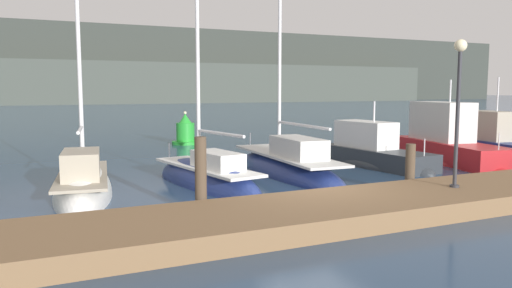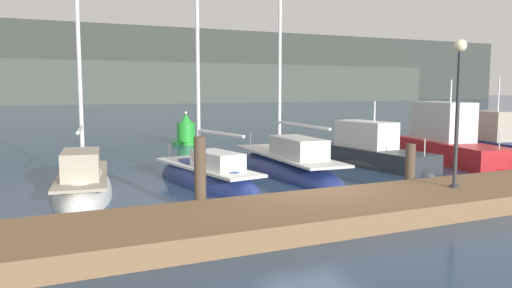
% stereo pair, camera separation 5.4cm
% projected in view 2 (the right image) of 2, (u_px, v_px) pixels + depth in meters
% --- Properties ---
extents(ground_plane, '(400.00, 400.00, 0.00)m').
position_uv_depth(ground_plane, '(315.00, 203.00, 13.23)').
color(ground_plane, navy).
extents(dock, '(40.54, 2.80, 0.45)m').
position_uv_depth(dock, '(353.00, 208.00, 11.68)').
color(dock, brown).
rests_on(dock, ground).
extents(mooring_pile_2, '(0.28, 0.28, 1.89)m').
position_uv_depth(mooring_pile_2, '(200.00, 177.00, 11.76)').
color(mooring_pile_2, '#4C3D2D').
rests_on(mooring_pile_2, ground).
extents(mooring_pile_3, '(0.28, 0.28, 1.43)m').
position_uv_depth(mooring_pile_3, '(410.00, 168.00, 14.44)').
color(mooring_pile_3, '#4C3D2D').
rests_on(mooring_pile_3, ground).
extents(sailboat_berth_4, '(2.40, 6.07, 7.69)m').
position_uv_depth(sailboat_berth_4, '(83.00, 190.00, 14.27)').
color(sailboat_berth_4, white).
rests_on(sailboat_berth_4, ground).
extents(sailboat_berth_5, '(2.43, 5.96, 7.96)m').
position_uv_depth(sailboat_berth_5, '(207.00, 183.00, 15.54)').
color(sailboat_berth_5, navy).
rests_on(sailboat_berth_5, ground).
extents(sailboat_berth_6, '(2.19, 7.74, 11.94)m').
position_uv_depth(sailboat_berth_6, '(287.00, 170.00, 17.71)').
color(sailboat_berth_6, navy).
rests_on(sailboat_berth_6, ground).
extents(motorboat_berth_7, '(2.22, 5.87, 3.19)m').
position_uv_depth(motorboat_berth_7, '(374.00, 159.00, 19.61)').
color(motorboat_berth_7, '#2D3338').
rests_on(motorboat_berth_7, ground).
extents(motorboat_berth_8, '(3.21, 6.98, 3.86)m').
position_uv_depth(motorboat_berth_8, '(448.00, 149.00, 20.73)').
color(motorboat_berth_8, red).
rests_on(motorboat_berth_8, ground).
extents(motorboat_berth_9, '(2.23, 4.78, 4.20)m').
position_uv_depth(motorboat_berth_9, '(496.00, 149.00, 22.35)').
color(motorboat_berth_9, navy).
rests_on(motorboat_berth_9, ground).
extents(channel_buoy, '(1.48, 1.48, 1.79)m').
position_uv_depth(channel_buoy, '(186.00, 132.00, 27.27)').
color(channel_buoy, green).
rests_on(channel_buoy, ground).
extents(dock_lamppost, '(0.32, 0.32, 3.81)m').
position_uv_depth(dock_lamppost, '(459.00, 89.00, 12.75)').
color(dock_lamppost, '#2D2D33').
rests_on(dock_lamppost, dock).
extents(hillside_backdrop, '(240.00, 23.00, 16.40)m').
position_uv_depth(hillside_backdrop, '(71.00, 67.00, 105.88)').
color(hillside_backdrop, '#333833').
rests_on(hillside_backdrop, ground).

